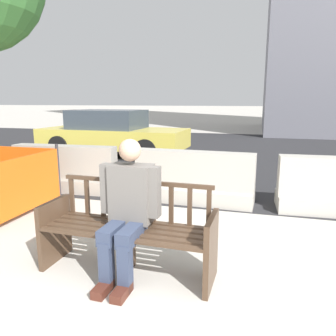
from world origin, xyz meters
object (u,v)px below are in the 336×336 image
object	(u,v)px
street_bench	(128,233)
car_taxi_near	(112,133)
jersey_barrier_centre	(193,181)
jersey_barrier_left	(65,172)
seated_person	(128,206)

from	to	relation	value
street_bench	car_taxi_near	bearing A→B (deg)	116.05
car_taxi_near	jersey_barrier_centre	bearing A→B (deg)	-50.13
jersey_barrier_left	seated_person	bearing A→B (deg)	-47.93
street_bench	jersey_barrier_left	bearing A→B (deg)	132.36
jersey_barrier_centre	jersey_barrier_left	bearing A→B (deg)	178.60
street_bench	seated_person	world-z (taller)	seated_person
street_bench	jersey_barrier_centre	size ratio (longest dim) A/B	0.84
jersey_barrier_centre	street_bench	bearing A→B (deg)	-93.88
street_bench	car_taxi_near	size ratio (longest dim) A/B	0.38
car_taxi_near	seated_person	bearing A→B (deg)	-63.95
seated_person	jersey_barrier_left	distance (m)	3.51
seated_person	car_taxi_near	xyz separation A→B (m)	(-3.18, 6.50, -0.01)
seated_person	jersey_barrier_centre	size ratio (longest dim) A/B	0.65
street_bench	jersey_barrier_centre	bearing A→B (deg)	86.12
jersey_barrier_centre	car_taxi_near	distance (m)	5.18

